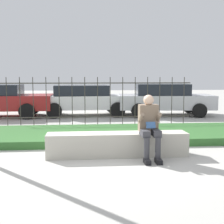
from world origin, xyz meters
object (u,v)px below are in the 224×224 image
object	(u,v)px
stone_bench	(117,146)
car_parked_right	(164,99)
car_parked_center	(84,99)
person_seated_reader	(149,124)

from	to	relation	value
stone_bench	car_parked_right	size ratio (longest dim) A/B	0.72
car_parked_right	car_parked_center	bearing A→B (deg)	-179.33
stone_bench	car_parked_center	world-z (taller)	car_parked_center
car_parked_right	car_parked_center	distance (m)	3.41
car_parked_right	stone_bench	bearing A→B (deg)	-107.84
stone_bench	person_seated_reader	distance (m)	0.83
car_parked_right	person_seated_reader	bearing A→B (deg)	-102.51
person_seated_reader	car_parked_right	size ratio (longest dim) A/B	0.32
person_seated_reader	car_parked_right	bearing A→B (deg)	72.94
car_parked_right	car_parked_center	world-z (taller)	car_parked_right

